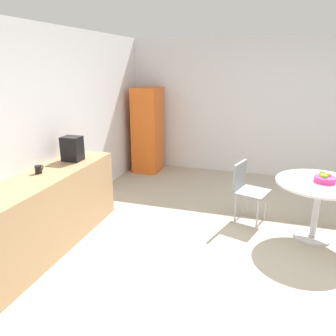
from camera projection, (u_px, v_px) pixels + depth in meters
The scene contains 10 objects.
ground_plane at pixel (277, 254), 3.84m from camera, with size 6.00×6.00×0.00m, color #B2A893.
wall_back at pixel (46, 129), 4.30m from camera, with size 6.00×0.10×2.60m, color silver.
wall_side_right at pixel (283, 109), 6.18m from camera, with size 0.10×6.00×2.60m, color silver.
counter_block at pixel (44, 213), 3.86m from camera, with size 2.37×0.60×0.90m, color tan.
locker_cabinet at pixel (148, 130), 6.63m from camera, with size 0.60×0.50×1.68m, color orange.
round_table at pixel (318, 194), 4.03m from camera, with size 1.03×1.03×0.76m.
chair_gray at pixel (245, 185), 4.56m from camera, with size 0.53×0.53×0.83m.
fruit_bowl at pixel (325, 178), 3.96m from camera, with size 0.25×0.25×0.13m.
mug_white at pixel (39, 169), 3.83m from camera, with size 0.13×0.08×0.09m.
coffee_maker at pixel (72, 149), 4.30m from camera, with size 0.20×0.24×0.32m, color black.
Camera 1 is at (-3.58, 0.21, 2.13)m, focal length 35.28 mm.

